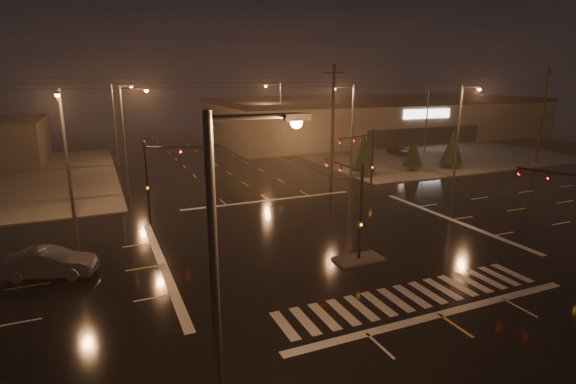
% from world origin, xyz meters
% --- Properties ---
extents(ground, '(140.00, 140.00, 0.00)m').
position_xyz_m(ground, '(0.00, 0.00, 0.00)').
color(ground, black).
rests_on(ground, ground).
extents(sidewalk_ne, '(36.00, 36.00, 0.12)m').
position_xyz_m(sidewalk_ne, '(30.00, 30.00, 0.06)').
color(sidewalk_ne, '#43413C').
rests_on(sidewalk_ne, ground).
extents(median_island, '(3.00, 1.60, 0.15)m').
position_xyz_m(median_island, '(0.00, -4.00, 0.07)').
color(median_island, '#43413C').
rests_on(median_island, ground).
extents(crosswalk, '(15.00, 2.60, 0.01)m').
position_xyz_m(crosswalk, '(0.00, -9.00, 0.01)').
color(crosswalk, beige).
rests_on(crosswalk, ground).
extents(stop_bar_near, '(16.00, 0.50, 0.01)m').
position_xyz_m(stop_bar_near, '(0.00, -11.00, 0.01)').
color(stop_bar_near, beige).
rests_on(stop_bar_near, ground).
extents(stop_bar_far, '(16.00, 0.50, 0.01)m').
position_xyz_m(stop_bar_far, '(0.00, 11.00, 0.01)').
color(stop_bar_far, beige).
rests_on(stop_bar_far, ground).
extents(parking_lot, '(50.00, 24.00, 0.08)m').
position_xyz_m(parking_lot, '(35.00, 28.00, 0.04)').
color(parking_lot, black).
rests_on(parking_lot, ground).
extents(retail_building, '(60.20, 28.30, 7.20)m').
position_xyz_m(retail_building, '(35.00, 45.99, 3.84)').
color(retail_building, '#6D5F4D').
rests_on(retail_building, ground).
extents(signal_mast_median, '(0.25, 4.59, 6.00)m').
position_xyz_m(signal_mast_median, '(0.00, -3.07, 3.75)').
color(signal_mast_median, black).
rests_on(signal_mast_median, ground).
extents(signal_mast_ne, '(4.84, 1.86, 6.00)m').
position_xyz_m(signal_mast_ne, '(9.50, 10.14, 3.79)').
color(signal_mast_ne, black).
rests_on(signal_mast_ne, ground).
extents(signal_mast_nw, '(4.84, 1.86, 6.00)m').
position_xyz_m(signal_mast_nw, '(-9.50, 10.14, 3.79)').
color(signal_mast_nw, black).
rests_on(signal_mast_nw, ground).
extents(signal_mast_se, '(1.55, 3.87, 6.00)m').
position_xyz_m(signal_mast_se, '(10.23, -9.75, 3.71)').
color(signal_mast_se, black).
rests_on(signal_mast_se, ground).
extents(streetlight_0, '(2.77, 0.32, 10.00)m').
position_xyz_m(streetlight_0, '(-11.18, -15.00, 5.80)').
color(streetlight_0, '#38383A').
rests_on(streetlight_0, ground).
extents(streetlight_1, '(2.77, 0.32, 10.00)m').
position_xyz_m(streetlight_1, '(-11.18, 18.00, 5.80)').
color(streetlight_1, '#38383A').
rests_on(streetlight_1, ground).
extents(streetlight_2, '(2.77, 0.32, 10.00)m').
position_xyz_m(streetlight_2, '(-11.18, 34.00, 5.80)').
color(streetlight_2, '#38383A').
rests_on(streetlight_2, ground).
extents(streetlight_3, '(2.77, 0.32, 10.00)m').
position_xyz_m(streetlight_3, '(11.18, 16.00, 5.80)').
color(streetlight_3, '#38383A').
rests_on(streetlight_3, ground).
extents(streetlight_4, '(2.77, 0.32, 10.00)m').
position_xyz_m(streetlight_4, '(11.18, 36.00, 5.80)').
color(streetlight_4, '#38383A').
rests_on(streetlight_4, ground).
extents(streetlight_5, '(0.32, 2.77, 10.00)m').
position_xyz_m(streetlight_5, '(-16.00, 11.18, 5.80)').
color(streetlight_5, '#38383A').
rests_on(streetlight_5, ground).
extents(streetlight_6, '(0.32, 2.77, 10.00)m').
position_xyz_m(streetlight_6, '(22.00, 11.18, 5.80)').
color(streetlight_6, '#38383A').
rests_on(streetlight_6, ground).
extents(utility_pole_1, '(2.20, 0.32, 12.00)m').
position_xyz_m(utility_pole_1, '(8.00, 14.00, 6.13)').
color(utility_pole_1, black).
rests_on(utility_pole_1, ground).
extents(utility_pole_2, '(2.20, 0.32, 12.00)m').
position_xyz_m(utility_pole_2, '(38.00, 14.00, 6.13)').
color(utility_pole_2, black).
rests_on(utility_pole_2, ground).
extents(conifer_0, '(2.69, 2.69, 4.90)m').
position_xyz_m(conifer_0, '(13.29, 16.39, 2.80)').
color(conifer_0, black).
rests_on(conifer_0, ground).
extents(conifer_1, '(2.22, 2.22, 4.16)m').
position_xyz_m(conifer_1, '(20.04, 16.25, 2.43)').
color(conifer_1, black).
rests_on(conifer_1, ground).
extents(conifer_2, '(2.57, 2.57, 4.72)m').
position_xyz_m(conifer_2, '(25.33, 15.59, 2.71)').
color(conifer_2, black).
rests_on(conifer_2, ground).
extents(car_parked, '(2.16, 4.53, 1.50)m').
position_xyz_m(car_parked, '(25.56, 26.12, 0.75)').
color(car_parked, black).
rests_on(car_parked, ground).
extents(car_crossing, '(5.11, 2.96, 1.59)m').
position_xyz_m(car_crossing, '(-16.94, 0.89, 0.80)').
color(car_crossing, '#54575C').
rests_on(car_crossing, ground).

